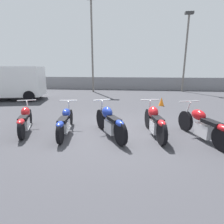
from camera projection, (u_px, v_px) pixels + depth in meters
The scene contains 11 objects.
ground_plane at pixel (112, 132), 5.72m from camera, with size 60.00×60.00×0.00m, color #38383D.
fence_back at pixel (127, 84), 17.40m from camera, with size 40.00×0.04×1.23m.
light_pole_left at pixel (186, 46), 15.29m from camera, with size 0.70×0.35×6.72m.
light_pole_right at pixel (92, 38), 15.00m from camera, with size 0.70×0.35×7.78m.
motorcycle_slot_0 at pixel (25, 120), 5.69m from camera, with size 1.01×1.94×0.95m.
motorcycle_slot_1 at pixel (65, 122), 5.47m from camera, with size 0.70×2.17×0.96m.
motorcycle_slot_2 at pixel (110, 122), 5.28m from camera, with size 1.20×1.90×1.04m.
motorcycle_slot_3 at pixel (155, 121), 5.34m from camera, with size 0.67×2.08×1.03m.
motorcycle_slot_4 at pixel (203, 125), 5.00m from camera, with size 0.95×2.14×1.03m.
parked_van at pixel (1, 82), 11.48m from camera, with size 5.51×3.15×2.17m.
traffic_cone_near at pixel (161, 101), 9.81m from camera, with size 0.30×0.30×0.49m.
Camera 1 is at (0.67, -5.36, 2.00)m, focal length 28.00 mm.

